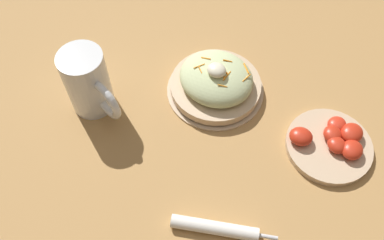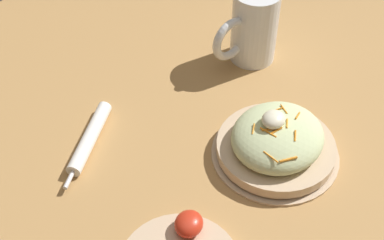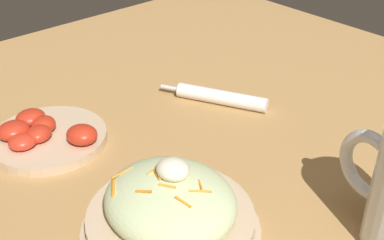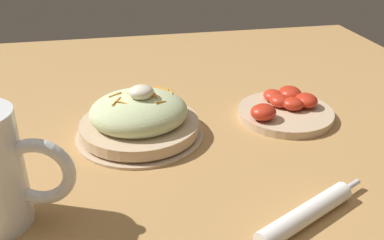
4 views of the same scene
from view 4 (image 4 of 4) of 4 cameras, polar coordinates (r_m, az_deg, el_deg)
name	(u,v)px [view 4 (image 4 of 4)]	position (r m, az deg, el deg)	size (l,w,h in m)	color
ground_plane	(159,155)	(0.71, -4.49, -4.73)	(1.43, 1.43, 0.00)	#B2844C
salad_plate	(139,119)	(0.75, -7.10, 0.20)	(0.23, 0.23, 0.10)	#D1B28E
napkin_roll	(306,214)	(0.58, 15.13, -12.10)	(0.19, 0.11, 0.03)	white
tomato_plate	(285,109)	(0.85, 12.38, 1.48)	(0.18, 0.18, 0.04)	#D1B28E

